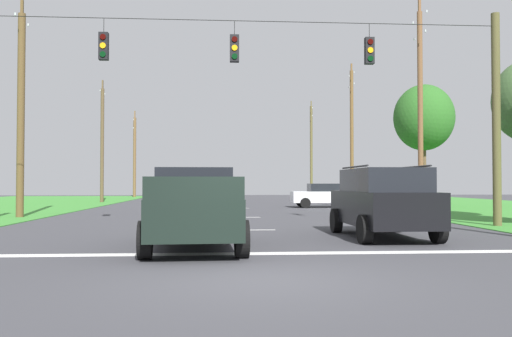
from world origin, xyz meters
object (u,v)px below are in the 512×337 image
object	(u,v)px
utility_pole_distant_right	(102,143)
tree_roadside_right	(424,118)
utility_pole_far_right	(352,133)
overhead_signal_span	(235,107)
utility_pole_mid_right	(420,105)
suv_black	(382,201)
distant_car_crossing_white	(325,195)
utility_pole_distant_left	(135,155)
utility_pole_near_left	(311,149)
utility_pole_far_left	(21,112)
pickup_truck	(194,208)

from	to	relation	value
utility_pole_distant_right	tree_roadside_right	bearing A→B (deg)	-22.33
utility_pole_far_right	tree_roadside_right	world-z (taller)	utility_pole_far_right
overhead_signal_span	utility_pole_mid_right	distance (m)	12.10
suv_black	distant_car_crossing_white	world-z (taller)	suv_black
utility_pole_mid_right	utility_pole_distant_left	bearing A→B (deg)	120.21
suv_black	utility_pole_mid_right	size ratio (longest dim) A/B	0.44
utility_pole_near_left	utility_pole_distant_left	xyz separation A→B (m)	(-19.62, -1.93, -0.87)
utility_pole_mid_right	utility_pole_far_left	distance (m)	19.05
utility_pole_far_right	utility_pole_distant_left	size ratio (longest dim) A/B	1.19
suv_black	utility_pole_near_left	xyz separation A→B (m)	(5.83, 45.76, 4.37)
utility_pole_near_left	utility_pole_distant_left	world-z (taller)	utility_pole_near_left
pickup_truck	suv_black	bearing A→B (deg)	21.12
overhead_signal_span	tree_roadside_right	bearing A→B (deg)	50.45
utility_pole_distant_right	suv_black	bearing A→B (deg)	-63.78
distant_car_crossing_white	utility_pole_near_left	size ratio (longest dim) A/B	0.39
pickup_truck	distant_car_crossing_white	world-z (taller)	pickup_truck
utility_pole_distant_right	utility_pole_far_right	bearing A→B (deg)	-3.33
utility_pole_distant_left	tree_roadside_right	size ratio (longest dim) A/B	1.17
utility_pole_mid_right	utility_pole_distant_right	xyz separation A→B (m)	(-19.31, 17.38, -0.72)
utility_pole_far_left	utility_pole_distant_right	xyz separation A→B (m)	(-0.31, 18.59, -0.04)
utility_pole_mid_right	tree_roadside_right	distance (m)	8.75
utility_pole_mid_right	tree_roadside_right	bearing A→B (deg)	67.66
utility_pole_mid_right	utility_pole_distant_right	size ratio (longest dim) A/B	1.12
pickup_truck	utility_pole_distant_left	bearing A→B (deg)	100.47
utility_pole_far_right	utility_pole_mid_right	bearing A→B (deg)	-92.00
distant_car_crossing_white	utility_pole_far_left	size ratio (longest dim) A/B	0.44
tree_roadside_right	utility_pole_far_left	bearing A→B (deg)	-157.39
pickup_truck	utility_pole_mid_right	bearing A→B (deg)	50.76
overhead_signal_span	utility_pole_distant_right	world-z (taller)	utility_pole_distant_right
distant_car_crossing_white	tree_roadside_right	bearing A→B (deg)	1.61
suv_black	utility_pole_far_left	xyz separation A→B (m)	(-13.66, 9.78, 3.70)
utility_pole_far_right	utility_pole_near_left	bearing A→B (deg)	90.22
pickup_truck	utility_pole_far_right	distance (m)	31.67
utility_pole_distant_right	utility_pole_near_left	bearing A→B (deg)	41.30
utility_pole_distant_right	utility_pole_distant_left	bearing A→B (deg)	89.34
tree_roadside_right	utility_pole_mid_right	bearing A→B (deg)	-112.34
utility_pole_near_left	overhead_signal_span	bearing A→B (deg)	-103.30
distant_car_crossing_white	utility_pole_far_left	xyz separation A→B (m)	(-15.74, -9.11, 3.98)
utility_pole_far_right	tree_roadside_right	distance (m)	8.59
suv_black	utility_pole_far_right	size ratio (longest dim) A/B	0.43
utility_pole_far_left	tree_roadside_right	bearing A→B (deg)	22.61
pickup_truck	distant_car_crossing_white	size ratio (longest dim) A/B	1.27
utility_pole_mid_right	utility_pole_far_right	xyz separation A→B (m)	(0.57, 16.23, 0.14)
utility_pole_mid_right	tree_roadside_right	size ratio (longest dim) A/B	1.37
distant_car_crossing_white	utility_pole_far_left	world-z (taller)	utility_pole_far_left
utility_pole_far_left	utility_pole_distant_left	bearing A→B (deg)	90.22
overhead_signal_span	utility_pole_mid_right	world-z (taller)	utility_pole_mid_right
distant_car_crossing_white	utility_pole_distant_left	bearing A→B (deg)	122.47
utility_pole_mid_right	pickup_truck	bearing A→B (deg)	-129.24
distant_car_crossing_white	suv_black	bearing A→B (deg)	-96.29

